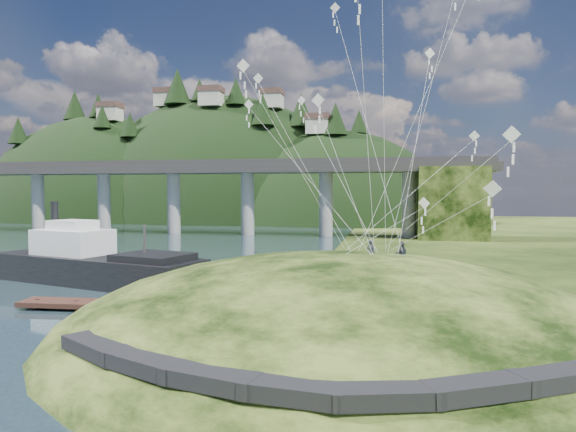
# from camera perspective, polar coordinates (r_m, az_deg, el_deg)

# --- Properties ---
(ground) EXTENTS (320.00, 320.00, 0.00)m
(ground) POSITION_cam_1_polar(r_m,az_deg,el_deg) (30.83, -9.73, -13.58)
(ground) COLOR black
(ground) RESTS_ON ground
(grass_hill) EXTENTS (36.00, 32.00, 13.00)m
(grass_hill) POSITION_cam_1_polar(r_m,az_deg,el_deg) (31.45, 6.02, -16.09)
(grass_hill) COLOR black
(grass_hill) RESTS_ON ground
(footpath) EXTENTS (22.29, 5.84, 0.83)m
(footpath) POSITION_cam_1_polar(r_m,az_deg,el_deg) (19.32, 1.26, -17.12)
(footpath) COLOR black
(footpath) RESTS_ON ground
(bridge) EXTENTS (160.00, 11.00, 15.00)m
(bridge) POSITION_cam_1_polar(r_m,az_deg,el_deg) (104.49, -9.79, 3.30)
(bridge) COLOR #2D2B2B
(bridge) RESTS_ON ground
(far_ridge) EXTENTS (153.00, 70.00, 94.50)m
(far_ridge) POSITION_cam_1_polar(r_m,az_deg,el_deg) (160.11, -8.87, -3.03)
(far_ridge) COLOR black
(far_ridge) RESTS_ON ground
(work_barge) EXTENTS (22.72, 11.66, 7.67)m
(work_barge) POSITION_cam_1_polar(r_m,az_deg,el_deg) (51.87, -20.86, -4.88)
(work_barge) COLOR black
(work_barge) RESTS_ON ground
(wooden_dock) EXTENTS (14.43, 3.13, 1.02)m
(wooden_dock) POSITION_cam_1_polar(r_m,az_deg,el_deg) (39.68, -18.59, -9.32)
(wooden_dock) COLOR #321A14
(wooden_dock) RESTS_ON ground
(kite_flyers) EXTENTS (2.57, 1.18, 1.72)m
(kite_flyers) POSITION_cam_1_polar(r_m,az_deg,el_deg) (31.88, 11.38, -2.72)
(kite_flyers) COLOR #292D37
(kite_flyers) RESTS_ON ground
(kite_swarm) EXTENTS (17.41, 15.11, 19.13)m
(kite_swarm) POSITION_cam_1_polar(r_m,az_deg,el_deg) (32.84, 10.87, 16.57)
(kite_swarm) COLOR silver
(kite_swarm) RESTS_ON ground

